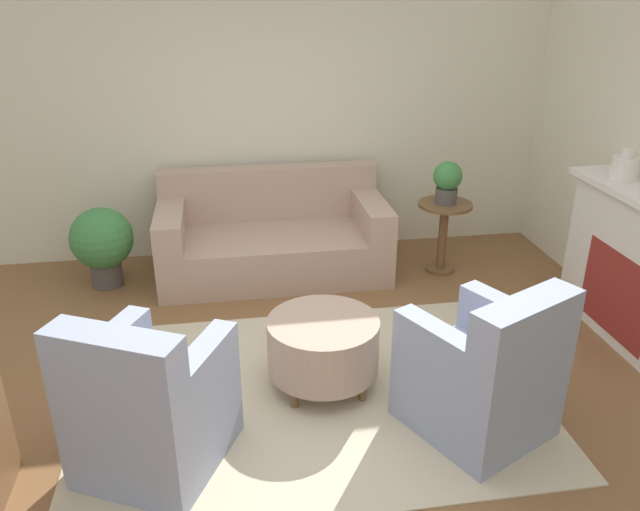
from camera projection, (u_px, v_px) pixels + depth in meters
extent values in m
plane|color=brown|center=(311.00, 394.00, 4.10)|extent=(16.00, 16.00, 0.00)
cube|color=beige|center=(270.00, 108.00, 5.85)|extent=(8.99, 0.12, 2.80)
cube|color=beige|center=(311.00, 394.00, 4.10)|extent=(2.94, 2.12, 0.01)
cube|color=tan|center=(274.00, 253.00, 5.72)|extent=(2.04, 1.00, 0.41)
cube|color=tan|center=(269.00, 192.00, 5.90)|extent=(2.04, 0.20, 0.50)
cube|color=tan|center=(170.00, 225.00, 5.44)|extent=(0.24, 0.96, 0.27)
cube|color=tan|center=(371.00, 213.00, 5.70)|extent=(0.24, 0.96, 0.27)
cube|color=brown|center=(280.00, 293.00, 5.37)|extent=(1.83, 0.05, 0.06)
cube|color=#8E99B2|center=(157.00, 425.00, 3.46)|extent=(0.96, 0.98, 0.44)
cube|color=#8E99B2|center=(117.00, 381.00, 3.03)|extent=(0.71, 0.49, 0.52)
cube|color=#8E99B2|center=(199.00, 377.00, 3.26)|extent=(0.44, 0.70, 0.29)
cube|color=#8E99B2|center=(107.00, 360.00, 3.41)|extent=(0.44, 0.70, 0.29)
cube|color=brown|center=(190.00, 415.00, 3.84)|extent=(0.58, 0.32, 0.06)
cube|color=#8E99B2|center=(475.00, 393.00, 3.73)|extent=(0.96, 0.98, 0.44)
cube|color=#8E99B2|center=(523.00, 344.00, 3.33)|extent=(0.71, 0.49, 0.52)
cube|color=#8E99B2|center=(510.00, 325.00, 3.75)|extent=(0.44, 0.70, 0.29)
cube|color=#8E99B2|center=(445.00, 355.00, 3.45)|extent=(0.44, 0.70, 0.29)
cube|color=brown|center=(432.00, 391.00, 4.07)|extent=(0.58, 0.32, 0.06)
cylinder|color=tan|center=(323.00, 345.00, 4.08)|extent=(0.73, 0.73, 0.36)
cylinder|color=brown|center=(294.00, 398.00, 3.95)|extent=(0.05, 0.05, 0.12)
cylinder|color=brown|center=(362.00, 392.00, 4.01)|extent=(0.05, 0.05, 0.12)
cylinder|color=brown|center=(287.00, 360.00, 4.35)|extent=(0.05, 0.05, 0.12)
cylinder|color=brown|center=(349.00, 355.00, 4.41)|extent=(0.05, 0.05, 0.12)
cylinder|color=brown|center=(445.00, 205.00, 5.61)|extent=(0.49, 0.49, 0.03)
cylinder|color=brown|center=(442.00, 239.00, 5.74)|extent=(0.08, 0.08, 0.63)
cylinder|color=brown|center=(440.00, 268.00, 5.86)|extent=(0.27, 0.27, 0.03)
cube|color=maroon|center=(616.00, 294.00, 4.56)|extent=(0.02, 0.78, 0.63)
cylinder|color=silver|center=(625.00, 168.00, 4.59)|extent=(0.20, 0.20, 0.17)
cylinder|color=silver|center=(628.00, 153.00, 4.55)|extent=(0.09, 0.09, 0.06)
cylinder|color=#4C4742|center=(446.00, 195.00, 5.57)|extent=(0.19, 0.19, 0.14)
sphere|color=#3D7F42|center=(448.00, 176.00, 5.50)|extent=(0.26, 0.26, 0.26)
cylinder|color=#4C4742|center=(107.00, 273.00, 5.54)|extent=(0.27, 0.27, 0.22)
sphere|color=#3D7F42|center=(102.00, 238.00, 5.41)|extent=(0.54, 0.54, 0.54)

